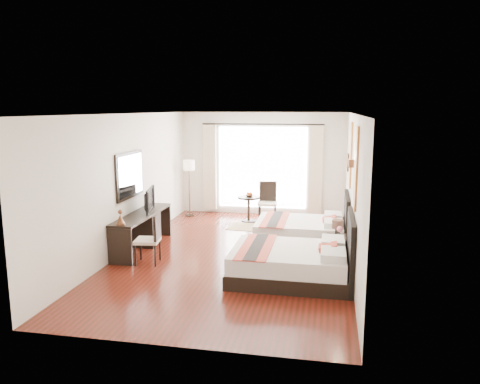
% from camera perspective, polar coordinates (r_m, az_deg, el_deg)
% --- Properties ---
extents(floor, '(4.50, 7.50, 0.01)m').
position_cam_1_polar(floor, '(9.49, -0.60, -7.67)').
color(floor, '#38150A').
rests_on(floor, ground).
extents(ceiling, '(4.50, 7.50, 0.02)m').
position_cam_1_polar(ceiling, '(9.03, -0.63, 9.45)').
color(ceiling, white).
rests_on(ceiling, wall_headboard).
extents(wall_headboard, '(0.01, 7.50, 2.80)m').
position_cam_1_polar(wall_headboard, '(8.99, 13.55, 0.25)').
color(wall_headboard, silver).
rests_on(wall_headboard, floor).
extents(wall_desk, '(0.01, 7.50, 2.80)m').
position_cam_1_polar(wall_desk, '(9.85, -13.52, 1.11)').
color(wall_desk, silver).
rests_on(wall_desk, floor).
extents(wall_window, '(4.50, 0.01, 2.80)m').
position_cam_1_polar(wall_window, '(12.81, 2.74, 3.44)').
color(wall_window, silver).
rests_on(wall_window, floor).
extents(wall_entry, '(4.50, 0.01, 2.80)m').
position_cam_1_polar(wall_entry, '(5.62, -8.30, -5.49)').
color(wall_entry, silver).
rests_on(wall_entry, floor).
extents(window_glass, '(2.40, 0.02, 2.20)m').
position_cam_1_polar(window_glass, '(12.81, 2.73, 2.99)').
color(window_glass, white).
rests_on(window_glass, wall_window).
extents(sheer_curtain, '(2.30, 0.02, 2.10)m').
position_cam_1_polar(sheer_curtain, '(12.75, 2.69, 2.95)').
color(sheer_curtain, white).
rests_on(sheer_curtain, wall_window).
extents(drape_left, '(0.35, 0.14, 2.35)m').
position_cam_1_polar(drape_left, '(13.00, -3.69, 2.99)').
color(drape_left, beige).
rests_on(drape_left, floor).
extents(drape_right, '(0.35, 0.14, 2.35)m').
position_cam_1_polar(drape_right, '(12.59, 9.21, 2.65)').
color(drape_right, beige).
rests_on(drape_right, floor).
extents(art_panel_near, '(0.03, 0.50, 1.35)m').
position_cam_1_polar(art_panel_near, '(7.79, 13.96, 2.83)').
color(art_panel_near, maroon).
rests_on(art_panel_near, wall_headboard).
extents(art_panel_far, '(0.03, 0.50, 1.35)m').
position_cam_1_polar(art_panel_far, '(9.95, 13.34, 4.40)').
color(art_panel_far, maroon).
rests_on(art_panel_far, wall_headboard).
extents(wall_sconce, '(0.10, 0.14, 0.14)m').
position_cam_1_polar(wall_sconce, '(8.72, 13.39, 3.42)').
color(wall_sconce, '#4F2E1C').
rests_on(wall_sconce, wall_headboard).
extents(mirror_frame, '(0.04, 1.25, 0.95)m').
position_cam_1_polar(mirror_frame, '(9.86, -13.30, 2.02)').
color(mirror_frame, black).
rests_on(mirror_frame, wall_desk).
extents(mirror_glass, '(0.01, 1.12, 0.82)m').
position_cam_1_polar(mirror_glass, '(9.85, -13.17, 2.01)').
color(mirror_glass, white).
rests_on(mirror_glass, mirror_frame).
extents(bed_near, '(2.06, 1.61, 1.16)m').
position_cam_1_polar(bed_near, '(8.17, 6.67, -8.49)').
color(bed_near, black).
rests_on(bed_near, floor).
extents(bed_far, '(1.98, 1.54, 1.11)m').
position_cam_1_polar(bed_far, '(10.25, 7.83, -4.70)').
color(bed_far, black).
rests_on(bed_far, floor).
extents(nightstand, '(0.44, 0.55, 0.53)m').
position_cam_1_polar(nightstand, '(9.05, 11.94, -7.00)').
color(nightstand, black).
rests_on(nightstand, floor).
extents(table_lamp, '(0.21, 0.21, 0.34)m').
position_cam_1_polar(table_lamp, '(8.99, 11.81, -4.02)').
color(table_lamp, black).
rests_on(table_lamp, nightstand).
extents(vase, '(0.14, 0.14, 0.14)m').
position_cam_1_polar(vase, '(8.80, 12.03, -5.43)').
color(vase, black).
rests_on(vase, nightstand).
extents(console_desk, '(0.50, 2.20, 0.76)m').
position_cam_1_polar(console_desk, '(10.00, -11.82, -4.67)').
color(console_desk, black).
rests_on(console_desk, floor).
extents(television, '(0.30, 0.87, 0.50)m').
position_cam_1_polar(television, '(10.05, -11.37, -0.91)').
color(television, black).
rests_on(television, console_desk).
extents(bronze_figurine, '(0.21, 0.21, 0.26)m').
position_cam_1_polar(bronze_figurine, '(9.00, -14.38, -3.13)').
color(bronze_figurine, '#4F2E1C').
rests_on(bronze_figurine, console_desk).
extents(desk_chair, '(0.50, 0.50, 0.96)m').
position_cam_1_polar(desk_chair, '(9.07, -11.06, -6.76)').
color(desk_chair, '#C5B197').
rests_on(desk_chair, floor).
extents(floor_lamp, '(0.31, 0.31, 1.53)m').
position_cam_1_polar(floor_lamp, '(12.64, -6.24, 2.81)').
color(floor_lamp, black).
rests_on(floor_lamp, floor).
extents(side_table, '(0.57, 0.57, 0.66)m').
position_cam_1_polar(side_table, '(12.11, 1.06, -2.09)').
color(side_table, black).
rests_on(side_table, floor).
extents(fruit_bowl, '(0.25, 0.25, 0.05)m').
position_cam_1_polar(fruit_bowl, '(12.04, 1.13, -0.44)').
color(fruit_bowl, '#403017').
rests_on(fruit_bowl, side_table).
extents(window_chair, '(0.51, 0.51, 1.02)m').
position_cam_1_polar(window_chair, '(12.15, 3.36, -2.15)').
color(window_chair, '#C5B197').
rests_on(window_chair, floor).
extents(jute_rug, '(1.21, 0.88, 0.01)m').
position_cam_1_polar(jute_rug, '(11.58, 1.48, -4.31)').
color(jute_rug, tan).
rests_on(jute_rug, floor).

